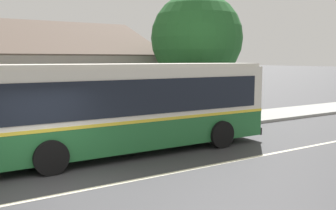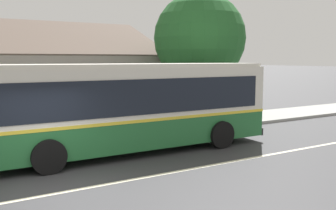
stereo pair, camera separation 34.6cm
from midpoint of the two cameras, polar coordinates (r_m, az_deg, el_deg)
name	(u,v)px [view 1 (the left image)]	position (r m, az deg, el deg)	size (l,w,h in m)	color
ground_plane	(60,195)	(9.64, -17.11, -12.91)	(300.00, 300.00, 0.00)	#38383A
sidewalk_far	(13,144)	(15.29, -23.11, -5.49)	(60.00, 3.00, 0.15)	#9E9E99
lane_divider_stripe	(60,194)	(9.64, -17.11, -12.89)	(60.00, 0.16, 0.01)	beige
transit_bus	(126,105)	(13.00, -7.25, -0.02)	(10.64, 2.85, 3.08)	#236633
street_tree_primary	(197,38)	(19.44, 3.87, 10.08)	(4.66, 4.66, 6.63)	#4C3828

